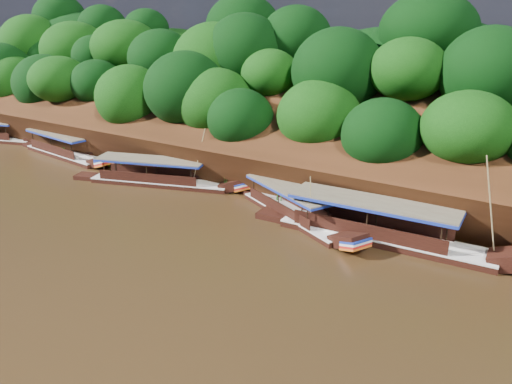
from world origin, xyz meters
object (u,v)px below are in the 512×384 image
boat_3 (68,153)px  boat_1 (299,215)px  boat_2 (168,180)px  boat_0 (397,236)px

boat_3 → boat_1: bearing=2.8°
boat_1 → boat_3: size_ratio=0.89×
boat_1 → boat_2: size_ratio=0.84×
boat_2 → boat_3: boat_2 is taller
boat_2 → boat_3: 14.91m
boat_1 → boat_2: bearing=-157.5°
boat_3 → boat_0: bearing=3.6°
boat_0 → boat_1: 7.30m
boat_1 → boat_0: bearing=26.2°
boat_1 → boat_2: (-13.51, 0.78, 0.02)m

